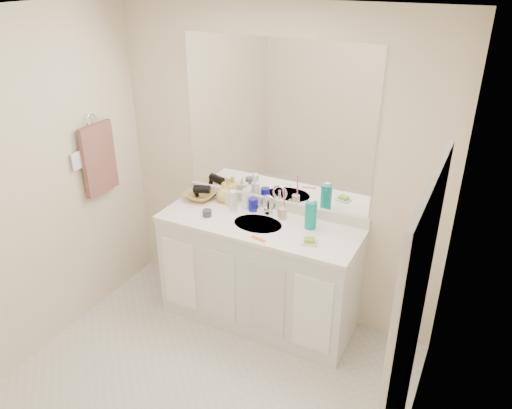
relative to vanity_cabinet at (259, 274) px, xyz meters
name	(u,v)px	position (x,y,z in m)	size (l,w,h in m)	color
floor	(189,408)	(0.00, -1.02, -0.42)	(2.60, 2.60, 0.00)	beige
ceiling	(156,17)	(0.00, -1.02, 1.97)	(2.60, 2.60, 0.02)	white
wall_back	(275,170)	(0.00, 0.28, 0.77)	(2.60, 0.02, 2.40)	beige
wall_left	(11,203)	(-1.30, -1.02, 0.77)	(0.02, 2.60, 2.40)	beige
wall_right	(420,320)	(1.30, -1.02, 0.77)	(0.02, 2.60, 2.40)	beige
vanity_cabinet	(259,274)	(0.00, 0.00, 0.00)	(1.50, 0.55, 0.85)	silver
countertop	(259,224)	(0.00, 0.00, 0.44)	(1.52, 0.57, 0.03)	white
backsplash	(274,204)	(0.00, 0.26, 0.50)	(1.52, 0.03, 0.08)	silver
sink_basin	(258,225)	(0.00, -0.02, 0.44)	(0.37, 0.37, 0.02)	#BCBAA5
faucet	(268,207)	(0.00, 0.16, 0.51)	(0.02, 0.02, 0.11)	silver
mirror	(276,124)	(0.00, 0.27, 1.14)	(1.48, 0.01, 1.20)	white
blue_mug	(253,204)	(-0.13, 0.16, 0.51)	(0.07, 0.07, 0.10)	#18169B
tan_cup	(283,214)	(0.13, 0.13, 0.50)	(0.06, 0.06, 0.08)	beige
toothbrush	(284,201)	(0.14, 0.13, 0.60)	(0.01, 0.01, 0.19)	#FC42BD
mouthwash_bottle	(311,215)	(0.36, 0.10, 0.56)	(0.09, 0.09, 0.21)	#0B8D81
soap_dish	(310,242)	(0.44, -0.11, 0.46)	(0.11, 0.09, 0.01)	silver
green_soap	(310,240)	(0.44, -0.11, 0.48)	(0.07, 0.05, 0.03)	#81BB2D
orange_comb	(258,239)	(0.10, -0.22, 0.46)	(0.12, 0.02, 0.00)	#FB5C1A
dark_jar	(207,213)	(-0.40, -0.08, 0.48)	(0.07, 0.07, 0.05)	#37373E
extra_white_bottle	(233,201)	(-0.26, 0.07, 0.54)	(0.05, 0.05, 0.17)	silver
soap_bottle_white	(247,195)	(-0.20, 0.19, 0.56)	(0.08, 0.08, 0.20)	white
soap_bottle_cream	(231,195)	(-0.33, 0.17, 0.54)	(0.07, 0.08, 0.16)	beige
soap_bottle_yellow	(224,192)	(-0.41, 0.20, 0.54)	(0.13, 0.13, 0.17)	#D4C252
wicker_basket	(200,195)	(-0.61, 0.15, 0.49)	(0.25, 0.25, 0.06)	#A48442
hair_dryer	(202,189)	(-0.59, 0.15, 0.54)	(0.07, 0.07, 0.13)	black
towel_ring	(91,121)	(-1.27, -0.25, 1.12)	(0.11, 0.11, 0.01)	silver
hand_towel	(99,159)	(-1.25, -0.25, 0.82)	(0.04, 0.32, 0.55)	brown
switch_plate	(77,161)	(-1.27, -0.45, 0.88)	(0.01, 0.09, 0.13)	white
door	(396,400)	(1.29, -1.32, 0.57)	(0.02, 0.82, 2.00)	silver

